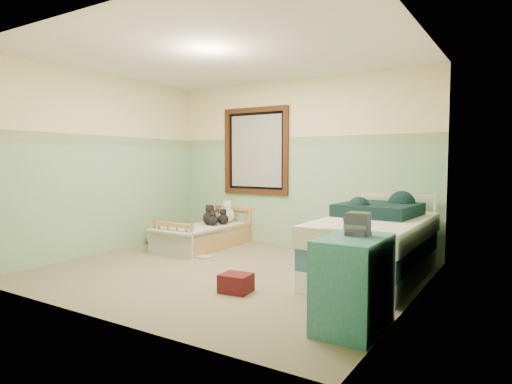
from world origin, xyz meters
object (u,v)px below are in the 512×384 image
Objects in this scene: twin_bed_frame at (374,268)px; plush_floor_cream at (155,237)px; toddler_bed_frame at (205,240)px; plush_floor_tan at (158,240)px; floor_book at (204,257)px; dresser at (353,283)px; red_pillow at (236,283)px.

plush_floor_cream is at bearing 178.42° from twin_bed_frame.
plush_floor_cream is at bearing -158.05° from toddler_bed_frame.
plush_floor_cream is 1.01× the size of plush_floor_tan.
plush_floor_tan is 3.19m from twin_bed_frame.
plush_floor_tan reaches higher than floor_book.
plush_floor_tan is 1.03× the size of floor_book.
floor_book is at bearing 152.25° from dresser.
plush_floor_tan is (-0.49, -0.49, 0.03)m from toddler_bed_frame.
red_pillow is at bearing -128.20° from twin_bed_frame.
floor_book is at bearing -6.87° from plush_floor_tan.
toddler_bed_frame is at bearing 21.95° from plush_floor_cream.
dresser is 2.91m from floor_book.
plush_floor_tan is at bearing -178.34° from twin_bed_frame.
dresser is at bearing -23.61° from plush_floor_cream.
plush_floor_tan is (0.26, -0.19, -0.00)m from plush_floor_cream.
twin_bed_frame is at bearing -8.39° from toddler_bed_frame.
plush_floor_cream reaches higher than twin_bed_frame.
twin_bed_frame is (3.45, -0.10, -0.01)m from plush_floor_cream.
plush_floor_cream is 0.32m from plush_floor_tan.
red_pillow is (1.71, -1.65, -0.01)m from toddler_bed_frame.
dresser reaches higher than red_pillow.
dresser is at bearing -28.43° from floor_book.
plush_floor_cream is 1.04× the size of floor_book.
twin_bed_frame is 2.72× the size of dresser.
toddler_bed_frame is 0.81m from plush_floor_cream.
floor_book is (-2.24, -0.21, -0.10)m from twin_bed_frame.
toddler_bed_frame is 0.77× the size of twin_bed_frame.
dresser reaches higher than plush_floor_tan.
twin_bed_frame is 8.20× the size of floor_book.
twin_bed_frame reaches higher than red_pillow.
red_pillow is (-1.30, 0.30, -0.27)m from dresser.
plush_floor_cream is at bearing 151.30° from red_pillow.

